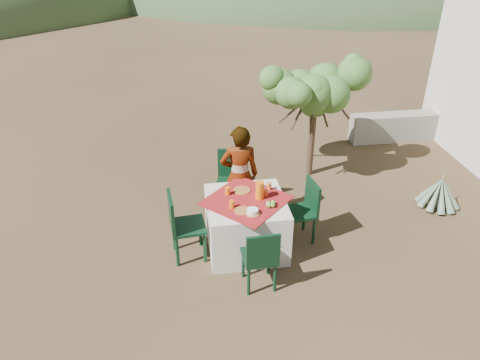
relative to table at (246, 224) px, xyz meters
name	(u,v)px	position (x,y,z in m)	size (l,w,h in m)	color
ground	(273,264)	(0.29, -0.41, -0.38)	(160.00, 160.00, 0.00)	#362918
table	(246,224)	(0.00, 0.00, 0.00)	(1.30, 1.30, 0.76)	silver
chair_far	(231,177)	(-0.06, 1.03, 0.14)	(0.52, 0.52, 0.94)	black
chair_near	(261,257)	(0.04, -0.83, 0.10)	(0.42, 0.42, 0.87)	black
chair_left	(182,223)	(-0.86, -0.08, 0.15)	(0.48, 0.48, 0.96)	black
chair_right	(304,208)	(0.82, 0.09, 0.12)	(0.47, 0.47, 0.89)	black
person	(240,176)	(0.01, 0.66, 0.38)	(0.55, 0.36, 1.52)	#8C6651
shrub_tree	(317,95)	(1.48, 1.93, 1.05)	(1.54, 1.51, 1.82)	#4A3925
agave	(439,193)	(3.13, 0.58, -0.14)	(0.67, 0.65, 0.70)	slate
stone_wall	(414,126)	(3.89, 2.99, -0.10)	(2.60, 0.35, 0.55)	gray
plate_far	(242,190)	(-0.02, 0.23, 0.39)	(0.23, 0.23, 0.01)	brown
plate_near	(242,211)	(-0.09, -0.25, 0.39)	(0.20, 0.20, 0.01)	brown
glass_far	(228,191)	(-0.22, 0.17, 0.44)	(0.07, 0.07, 0.11)	orange
glass_near	(232,204)	(-0.21, -0.16, 0.44)	(0.07, 0.07, 0.11)	orange
juice_pitcher	(260,190)	(0.18, 0.02, 0.50)	(0.11, 0.11, 0.24)	orange
bowl_plate	(252,213)	(0.03, -0.33, 0.39)	(0.20, 0.20, 0.01)	brown
white_bowl	(252,211)	(0.03, -0.33, 0.42)	(0.14, 0.14, 0.05)	white
jar_left	(266,193)	(0.27, 0.06, 0.42)	(0.05, 0.05, 0.09)	orange
jar_right	(269,186)	(0.35, 0.22, 0.43)	(0.06, 0.06, 0.10)	orange
napkin_holder	(259,191)	(0.18, 0.12, 0.43)	(0.07, 0.04, 0.09)	white
fruit_cluster	(271,204)	(0.28, -0.20, 0.41)	(0.13, 0.12, 0.07)	olive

